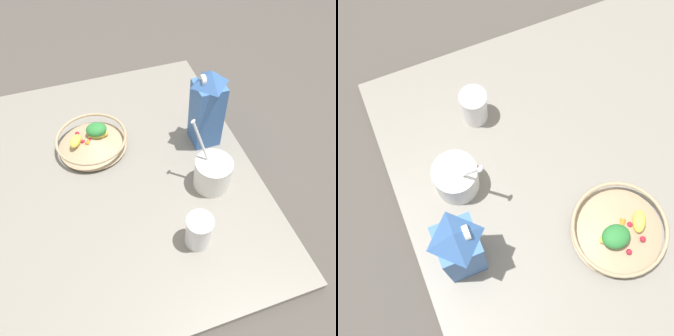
{
  "view_description": "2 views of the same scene",
  "coord_description": "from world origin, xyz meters",
  "views": [
    {
      "loc": [
        0.66,
        0.04,
        0.88
      ],
      "look_at": [
        0.08,
        0.24,
        0.1
      ],
      "focal_mm": 35.0,
      "sensor_mm": 36.0,
      "label": 1
    },
    {
      "loc": [
        -0.27,
        0.39,
        1.2
      ],
      "look_at": [
        0.1,
        0.24,
        0.12
      ],
      "focal_mm": 50.0,
      "sensor_mm": 36.0,
      "label": 2
    }
  ],
  "objects": [
    {
      "name": "yogurt_tub",
      "position": [
        0.13,
        0.36,
        0.09
      ],
      "size": [
        0.13,
        0.12,
        0.23
      ],
      "color": "white",
      "rests_on": "countertop"
    },
    {
      "name": "milk_carton",
      "position": [
        -0.06,
        0.41,
        0.18
      ],
      "size": [
        0.09,
        0.09,
        0.28
      ],
      "color": "#3D6BB2",
      "rests_on": "countertop"
    },
    {
      "name": "drinking_cup",
      "position": [
        0.3,
        0.25,
        0.09
      ],
      "size": [
        0.07,
        0.07,
        0.11
      ],
      "color": "white",
      "rests_on": "countertop"
    },
    {
      "name": "ground_plane",
      "position": [
        0.0,
        0.0,
        0.0
      ],
      "size": [
        6.0,
        6.0,
        0.0
      ],
      "primitive_type": "plane",
      "color": "#4C4742"
    },
    {
      "name": "fruit_bowl",
      "position": [
        -0.14,
        0.04,
        0.07
      ],
      "size": [
        0.24,
        0.24,
        0.08
      ],
      "color": "tan",
      "rests_on": "countertop"
    },
    {
      "name": "countertop",
      "position": [
        0.0,
        0.0,
        0.02
      ],
      "size": [
        1.05,
        1.05,
        0.03
      ],
      "color": "gray",
      "rests_on": "ground_plane"
    }
  ]
}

